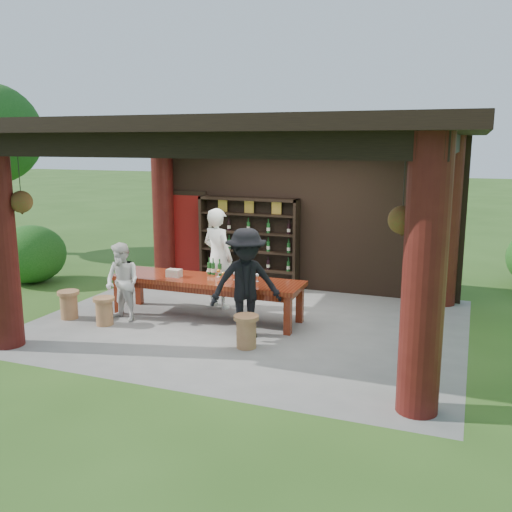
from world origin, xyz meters
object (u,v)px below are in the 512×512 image
(napkin_basket, at_px, (174,273))
(stool_near_right, at_px, (246,331))
(guest_man, at_px, (246,283))
(tasting_table, at_px, (207,284))
(stool_near_left, at_px, (104,310))
(stool_far_left, at_px, (69,304))
(guest_woman, at_px, (122,282))
(wine_shelf, at_px, (248,242))
(host, at_px, (218,258))

(napkin_basket, bearing_deg, stool_near_right, -29.65)
(stool_near_right, distance_m, guest_man, 0.82)
(tasting_table, xyz_separation_m, napkin_basket, (-0.61, -0.11, 0.18))
(tasting_table, distance_m, stool_near_left, 1.86)
(tasting_table, bearing_deg, stool_far_left, -158.30)
(stool_near_right, distance_m, napkin_basket, 2.20)
(guest_woman, bearing_deg, napkin_basket, 50.38)
(tasting_table, distance_m, stool_far_left, 2.55)
(wine_shelf, relative_size, guest_man, 1.24)
(wine_shelf, xyz_separation_m, guest_man, (1.20, -3.11, -0.09))
(guest_woman, xyz_separation_m, napkin_basket, (0.74, 0.56, 0.11))
(wine_shelf, relative_size, stool_near_right, 4.32)
(stool_near_right, bearing_deg, guest_man, 112.15)
(wine_shelf, xyz_separation_m, host, (0.04, -1.69, -0.03))
(tasting_table, relative_size, host, 1.84)
(wine_shelf, bearing_deg, stool_far_left, -123.15)
(wine_shelf, relative_size, host, 1.16)
(stool_far_left, relative_size, guest_man, 0.28)
(stool_near_right, xyz_separation_m, guest_woman, (-2.60, 0.50, 0.43))
(stool_far_left, bearing_deg, tasting_table, 21.70)
(stool_near_right, relative_size, stool_far_left, 1.02)
(guest_man, height_order, napkin_basket, guest_man)
(host, relative_size, napkin_basket, 7.47)
(guest_woman, bearing_deg, stool_near_left, -102.65)
(stool_near_left, height_order, napkin_basket, napkin_basket)
(tasting_table, bearing_deg, stool_near_right, -43.12)
(tasting_table, distance_m, host, 0.81)
(stool_far_left, height_order, host, host)
(guest_man, bearing_deg, wine_shelf, 76.66)
(tasting_table, distance_m, napkin_basket, 0.64)
(tasting_table, height_order, stool_near_right, tasting_table)
(guest_woman, bearing_deg, host, 62.11)
(wine_shelf, relative_size, tasting_table, 0.63)
(stool_far_left, bearing_deg, host, 36.72)
(stool_near_right, distance_m, guest_woman, 2.68)
(guest_man, bearing_deg, stool_far_left, 149.63)
(napkin_basket, bearing_deg, tasting_table, 10.56)
(stool_far_left, height_order, napkin_basket, napkin_basket)
(tasting_table, xyz_separation_m, guest_woman, (-1.35, -0.67, 0.07))
(wine_shelf, distance_m, stool_far_left, 4.08)
(stool_near_left, distance_m, stool_near_right, 2.77)
(stool_near_right, xyz_separation_m, guest_man, (-0.19, 0.48, 0.63))
(napkin_basket, bearing_deg, stool_far_left, -154.75)
(tasting_table, bearing_deg, stool_near_left, -146.27)
(guest_woman, relative_size, guest_man, 0.78)
(stool_near_right, relative_size, guest_man, 0.29)
(stool_far_left, xyz_separation_m, napkin_basket, (1.74, 0.82, 0.55))
(napkin_basket, bearing_deg, wine_shelf, 79.88)
(wine_shelf, relative_size, stool_far_left, 4.39)
(stool_near_left, bearing_deg, napkin_basket, 44.63)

